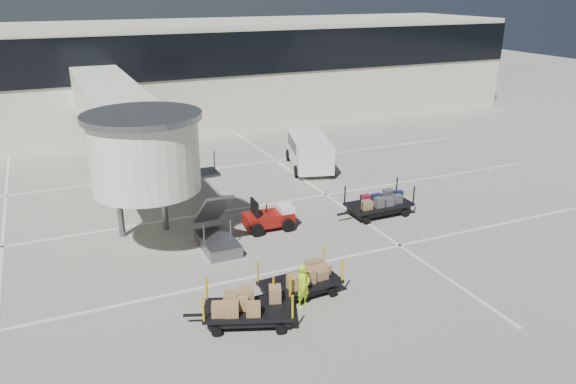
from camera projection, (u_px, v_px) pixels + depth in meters
name	position (u px, v px, depth m)	size (l,w,h in m)	color
ground	(295.00, 296.00, 20.70)	(140.00, 140.00, 0.00)	#B5B0A1
lane_markings	(206.00, 211.00, 28.44)	(40.00, 30.00, 0.02)	white
terminal	(134.00, 74.00, 44.79)	(64.00, 12.11, 15.20)	beige
jet_bridge	(122.00, 123.00, 28.20)	(5.70, 20.40, 6.03)	white
baggage_tug	(270.00, 218.00, 26.26)	(2.39, 1.58, 1.53)	maroon
suitcase_cart	(379.00, 205.00, 27.81)	(3.96, 1.63, 1.55)	black
box_cart_near	(302.00, 281.00, 20.65)	(3.64, 1.63, 1.41)	black
box_cart_far	(248.00, 308.00, 18.86)	(3.73, 2.46, 1.45)	black
ground_worker	(304.00, 286.00, 19.77)	(0.60, 0.39, 1.65)	#B1E818
minivan	(309.00, 149.00, 35.01)	(3.48, 5.62, 1.99)	white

